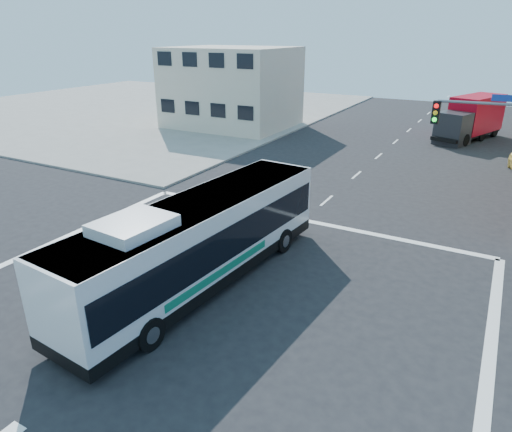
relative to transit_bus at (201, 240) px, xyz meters
The scene contains 5 objects.
ground 2.62m from the transit_bus, 55.83° to the right, with size 120.00×120.00×0.00m, color black.
sidewalk_nw 47.76m from the transit_bus, 135.41° to the left, with size 50.00×50.00×0.15m, color gray.
building_west 32.74m from the transit_bus, 119.33° to the left, with size 12.06×10.06×8.00m.
transit_bus is the anchor object (origin of this frame).
box_truck 34.35m from the transit_bus, 78.76° to the left, with size 5.41×9.07×3.94m.
Camera 1 is at (8.62, -11.63, 9.46)m, focal length 32.00 mm.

